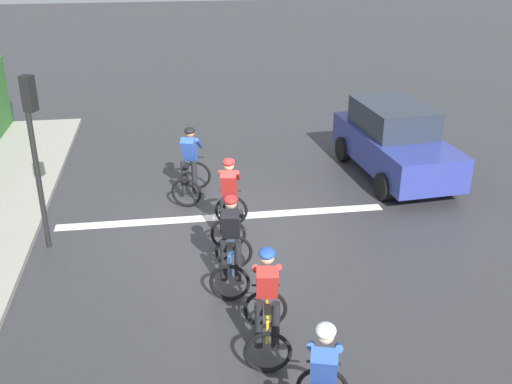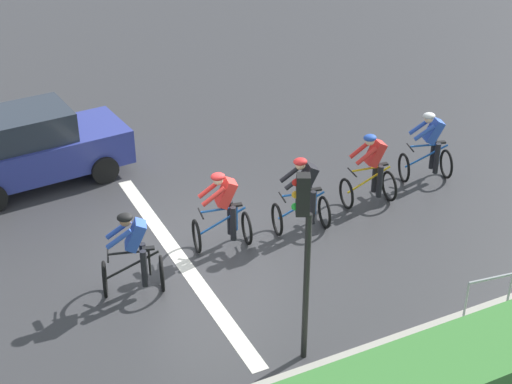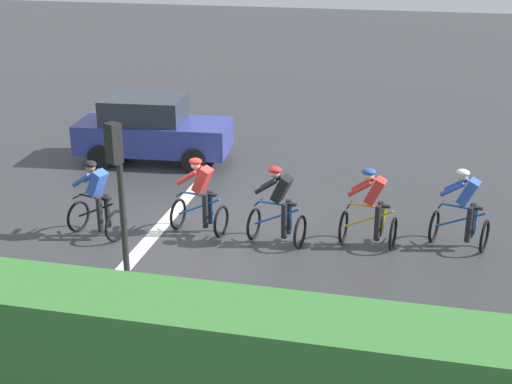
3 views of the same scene
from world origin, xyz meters
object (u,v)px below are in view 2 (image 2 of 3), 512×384
at_px(cyclist_fourth, 223,212).
at_px(traffic_light_near_crossing, 304,241).
at_px(cyclist_second, 371,171).
at_px(cyclist_lead, 429,148).
at_px(car_navy, 32,147).
at_px(cyclist_trailing, 134,255).
at_px(cyclist_mid, 303,196).

distance_m(cyclist_fourth, traffic_light_near_crossing, 3.78).
distance_m(cyclist_second, traffic_light_near_crossing, 5.43).
height_order(cyclist_lead, car_navy, car_navy).
distance_m(cyclist_lead, cyclist_fourth, 5.35).
relative_size(cyclist_fourth, cyclist_trailing, 1.00).
height_order(cyclist_lead, cyclist_fourth, same).
distance_m(cyclist_mid, traffic_light_near_crossing, 4.12).
distance_m(cyclist_lead, cyclist_second, 1.83).
bearing_deg(traffic_light_near_crossing, cyclist_fourth, 176.39).
xyz_separation_m(cyclist_lead, traffic_light_near_crossing, (4.02, -5.55, 1.43)).
bearing_deg(cyclist_second, cyclist_mid, -80.39).
bearing_deg(cyclist_mid, cyclist_trailing, -82.18).
distance_m(cyclist_mid, cyclist_fourth, 1.71).
distance_m(cyclist_lead, traffic_light_near_crossing, 7.00).
height_order(cyclist_mid, car_navy, car_navy).
bearing_deg(car_navy, cyclist_trailing, 7.98).
distance_m(cyclist_second, car_navy, 7.54).
relative_size(cyclist_second, traffic_light_near_crossing, 0.50).
bearing_deg(car_navy, traffic_light_near_crossing, 17.79).
bearing_deg(traffic_light_near_crossing, cyclist_mid, 150.19).
xyz_separation_m(cyclist_lead, cyclist_trailing, (1.18, -7.36, 0.00)).
bearing_deg(cyclist_lead, cyclist_fourth, -84.39).
distance_m(cyclist_trailing, car_navy, 5.07).
distance_m(cyclist_second, cyclist_fourth, 3.53).
bearing_deg(cyclist_trailing, traffic_light_near_crossing, 32.64).
xyz_separation_m(cyclist_mid, traffic_light_near_crossing, (3.35, -1.92, 1.43)).
height_order(cyclist_second, traffic_light_near_crossing, traffic_light_near_crossing).
xyz_separation_m(cyclist_mid, cyclist_trailing, (0.51, -3.74, 0.00)).
bearing_deg(cyclist_mid, car_navy, -135.41).
distance_m(cyclist_mid, cyclist_trailing, 3.77).
bearing_deg(cyclist_fourth, cyclist_second, 92.65).
xyz_separation_m(cyclist_lead, car_navy, (-3.84, -8.07, 0.08)).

